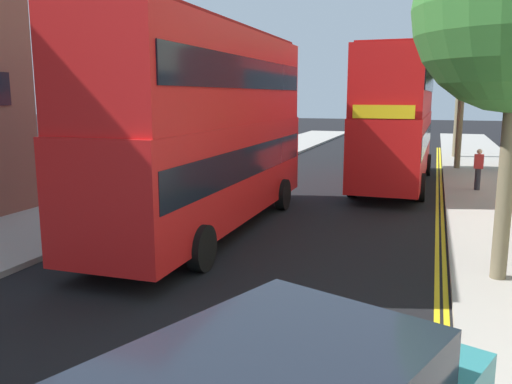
{
  "coord_description": "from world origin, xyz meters",
  "views": [
    {
      "loc": [
        4.03,
        0.63,
        3.81
      ],
      "look_at": [
        0.5,
        11.0,
        1.8
      ],
      "focal_mm": 36.91,
      "sensor_mm": 36.0,
      "label": 1
    }
  ],
  "objects": [
    {
      "name": "double_decker_bus_oncoming",
      "position": [
        2.45,
        23.81,
        3.03
      ],
      "size": [
        2.91,
        10.84,
        5.64
      ],
      "color": "red",
      "rests_on": "ground"
    },
    {
      "name": "double_decker_bus_away",
      "position": [
        -1.96,
        14.11,
        3.03
      ],
      "size": [
        2.87,
        10.83,
        5.64
      ],
      "color": "red",
      "rests_on": "ground"
    },
    {
      "name": "kerb_line_outer",
      "position": [
        4.4,
        14.0,
        0.0
      ],
      "size": [
        0.1,
        56.0,
        0.01
      ],
      "primitive_type": "cube",
      "color": "yellow",
      "rests_on": "ground"
    },
    {
      "name": "kerb_line_inner",
      "position": [
        4.24,
        14.0,
        0.0
      ],
      "size": [
        0.1,
        56.0,
        0.01
      ],
      "primitive_type": "cube",
      "color": "yellow",
      "rests_on": "ground"
    },
    {
      "name": "street_tree_near",
      "position": [
        5.18,
        29.47,
        6.24
      ],
      "size": [
        4.16,
        4.16,
        8.2
      ],
      "color": "#6B6047",
      "rests_on": "sidewalk_right"
    },
    {
      "name": "pedestrian_far",
      "position": [
        5.71,
        22.86,
        0.99
      ],
      "size": [
        0.34,
        0.22,
        1.62
      ],
      "color": "#2D2D38",
      "rests_on": "sidewalk_right"
    },
    {
      "name": "street_tree_far",
      "position": [
        5.26,
        34.98,
        6.5
      ],
      "size": [
        3.47,
        3.47,
        8.17
      ],
      "color": "#6B6047",
      "rests_on": "sidewalk_right"
    },
    {
      "name": "sidewalk_left",
      "position": [
        -6.5,
        16.0,
        0.07
      ],
      "size": [
        4.0,
        80.0,
        0.14
      ],
      "primitive_type": "cube",
      "color": "#9E9991",
      "rests_on": "ground"
    }
  ]
}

